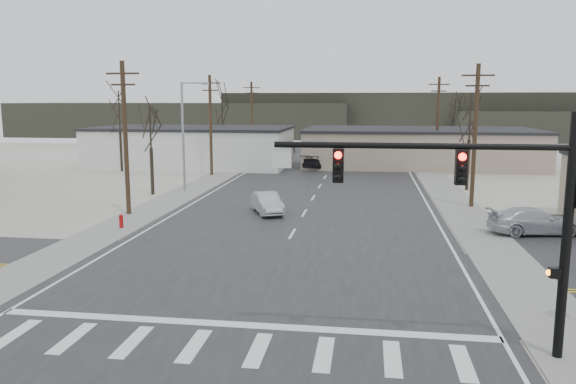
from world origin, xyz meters
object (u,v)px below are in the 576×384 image
object	(u,v)px
traffic_signal_mast	(499,200)
car_far_a	(319,161)
fire_hydrant	(121,221)
sedan_crossing	(267,203)
car_parked_silver	(534,221)
car_far_b	(288,146)

from	to	relation	value
traffic_signal_mast	car_far_a	bearing A→B (deg)	101.29
fire_hydrant	traffic_signal_mast	bearing A→B (deg)	-38.13
traffic_signal_mast	sedan_crossing	world-z (taller)	traffic_signal_mast
car_parked_silver	car_far_b	bearing A→B (deg)	12.89
car_far_a	car_far_b	distance (m)	20.40
fire_hydrant	car_far_a	world-z (taller)	car_far_a
sedan_crossing	car_parked_silver	size ratio (longest dim) A/B	0.82
car_far_b	car_parked_silver	size ratio (longest dim) A/B	0.92
car_far_a	car_far_b	world-z (taller)	car_far_a
sedan_crossing	car_parked_silver	xyz separation A→B (m)	(15.98, -3.69, 0.04)
car_parked_silver	fire_hydrant	bearing A→B (deg)	84.28
car_far_a	traffic_signal_mast	bearing A→B (deg)	119.92
sedan_crossing	traffic_signal_mast	bearing A→B (deg)	-85.96
traffic_signal_mast	car_far_b	world-z (taller)	traffic_signal_mast
car_far_a	fire_hydrant	bearing A→B (deg)	92.63
sedan_crossing	fire_hydrant	bearing A→B (deg)	-167.50
car_far_b	car_parked_silver	distance (m)	53.17
traffic_signal_mast	car_parked_silver	xyz separation A→B (m)	(5.63, 16.14, -3.91)
sedan_crossing	car_far_a	bearing A→B (deg)	63.68
sedan_crossing	car_far_a	distance (m)	25.77
car_parked_silver	sedan_crossing	bearing A→B (deg)	66.61
traffic_signal_mast	car_parked_silver	bearing A→B (deg)	70.77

